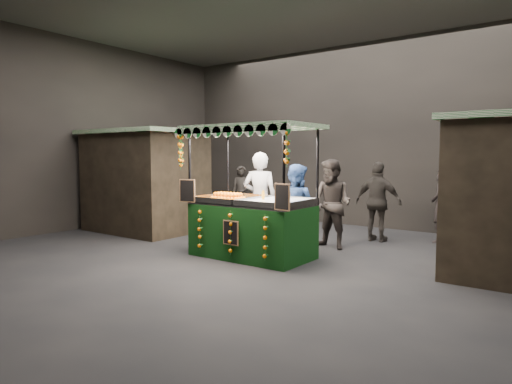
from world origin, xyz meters
The scene contains 13 objects.
ground centered at (0.00, 0.00, 0.00)m, with size 12.00×12.00×0.00m, color black.
market_hall centered at (0.00, 0.00, 3.38)m, with size 12.10×10.10×5.05m.
neighbour_stall_left centered at (-4.40, 1.00, 1.31)m, with size 3.00×2.20×2.60m.
juice_stall centered at (-0.31, 0.15, 0.78)m, with size 2.61×1.53×2.53m.
vendor_grey centered at (-0.76, 1.06, 1.02)m, with size 0.86×0.72×2.03m.
vendor_blue centered at (0.13, 1.06, 0.89)m, with size 0.94×0.77×1.78m.
shopper_0 centered at (-3.23, 3.55, 0.83)m, with size 0.72×0.62×1.65m.
shopper_1 centered at (0.56, 1.80, 0.94)m, with size 1.02×0.85×1.88m.
shopper_2 centered at (1.05, 3.14, 0.91)m, with size 1.07×0.46×1.82m.
shopper_3 centered at (2.63, 3.91, 0.92)m, with size 1.20×1.36×1.83m.
shopper_4 centered at (-4.50, 3.24, 0.78)m, with size 0.89×0.73×1.57m.
shopper_5 centered at (3.55, 3.77, 0.85)m, with size 0.90×1.65×1.70m.
shopper_6 centered at (2.23, 3.85, 0.83)m, with size 0.42×0.62×1.67m.
Camera 1 is at (4.79, -6.65, 1.97)m, focal length 31.40 mm.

